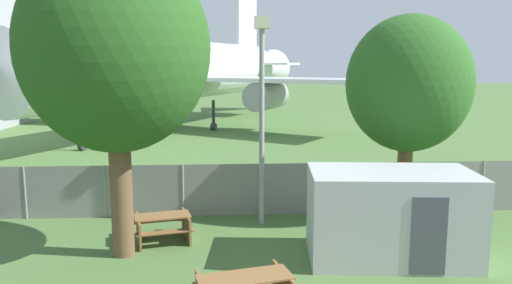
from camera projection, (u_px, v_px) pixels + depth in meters
perimeter_fence at (260, 189)px, 16.60m from camera, size 56.07×0.07×1.75m
airplane at (174, 71)px, 37.41m from camera, size 29.28×37.16×13.59m
portable_cabin at (391, 215)px, 12.84m from camera, size 4.34×2.67×2.31m
picnic_bench_open_grass at (163, 225)px, 14.20m from camera, size 1.84×1.72×0.76m
tree_near_hangar at (408, 84)px, 16.04m from camera, size 4.01×4.01×6.59m
tree_left_of_cabin at (115, 50)px, 12.41m from camera, size 4.74×4.74×7.99m
light_mast at (262, 97)px, 15.16m from camera, size 0.44×0.44×6.40m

